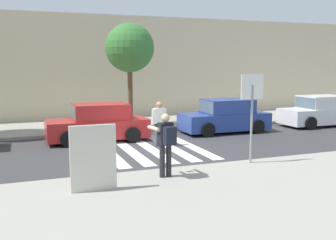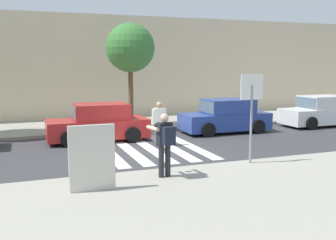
{
  "view_description": "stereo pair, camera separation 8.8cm",
  "coord_description": "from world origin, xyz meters",
  "px_view_note": "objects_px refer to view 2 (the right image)",
  "views": [
    {
      "loc": [
        -4.51,
        -13.72,
        3.17
      ],
      "look_at": [
        0.6,
        -0.2,
        1.1
      ],
      "focal_mm": 42.0,
      "sensor_mm": 36.0,
      "label": 1
    },
    {
      "loc": [
        -4.42,
        -13.75,
        3.17
      ],
      "look_at": [
        0.6,
        -0.2,
        1.1
      ],
      "focal_mm": 42.0,
      "sensor_mm": 36.0,
      "label": 2
    }
  ],
  "objects_px": {
    "street_tree_center": "(130,48)",
    "advertising_board": "(92,158)",
    "pedestrian_crossing": "(159,121)",
    "photographer_with_backpack": "(165,140)",
    "stop_sign": "(252,99)",
    "parked_car_white": "(321,112)",
    "parked_car_blue": "(226,117)",
    "parked_car_red": "(99,123)"
  },
  "relations": [
    {
      "from": "advertising_board",
      "to": "parked_car_red",
      "type": "bearing_deg",
      "value": 78.37
    },
    {
      "from": "parked_car_red",
      "to": "pedestrian_crossing",
      "type": "bearing_deg",
      "value": -42.43
    },
    {
      "from": "stop_sign",
      "to": "parked_car_white",
      "type": "relative_size",
      "value": 0.66
    },
    {
      "from": "photographer_with_backpack",
      "to": "advertising_board",
      "type": "xyz_separation_m",
      "value": [
        -2.03,
        -0.46,
        -0.23
      ]
    },
    {
      "from": "parked_car_red",
      "to": "advertising_board",
      "type": "height_order",
      "value": "advertising_board"
    },
    {
      "from": "photographer_with_backpack",
      "to": "parked_car_blue",
      "type": "bearing_deg",
      "value": 50.19
    },
    {
      "from": "street_tree_center",
      "to": "stop_sign",
      "type": "bearing_deg",
      "value": -79.41
    },
    {
      "from": "pedestrian_crossing",
      "to": "parked_car_red",
      "type": "bearing_deg",
      "value": 137.57
    },
    {
      "from": "photographer_with_backpack",
      "to": "parked_car_blue",
      "type": "xyz_separation_m",
      "value": [
        5.31,
        6.37,
        -0.44
      ]
    },
    {
      "from": "pedestrian_crossing",
      "to": "parked_car_blue",
      "type": "relative_size",
      "value": 0.42
    },
    {
      "from": "stop_sign",
      "to": "pedestrian_crossing",
      "type": "xyz_separation_m",
      "value": [
        -1.58,
        3.99,
        -1.15
      ]
    },
    {
      "from": "street_tree_center",
      "to": "advertising_board",
      "type": "bearing_deg",
      "value": -110.4
    },
    {
      "from": "parked_car_red",
      "to": "parked_car_white",
      "type": "height_order",
      "value": "same"
    },
    {
      "from": "advertising_board",
      "to": "pedestrian_crossing",
      "type": "bearing_deg",
      "value": 55.53
    },
    {
      "from": "parked_car_white",
      "to": "photographer_with_backpack",
      "type": "bearing_deg",
      "value": -149.58
    },
    {
      "from": "stop_sign",
      "to": "parked_car_blue",
      "type": "bearing_deg",
      "value": 68.24
    },
    {
      "from": "stop_sign",
      "to": "parked_car_red",
      "type": "distance_m",
      "value": 7.0
    },
    {
      "from": "parked_car_white",
      "to": "street_tree_center",
      "type": "relative_size",
      "value": 0.82
    },
    {
      "from": "photographer_with_backpack",
      "to": "pedestrian_crossing",
      "type": "height_order",
      "value": "photographer_with_backpack"
    },
    {
      "from": "stop_sign",
      "to": "parked_car_blue",
      "type": "relative_size",
      "value": 0.66
    },
    {
      "from": "parked_car_red",
      "to": "street_tree_center",
      "type": "distance_m",
      "value": 4.52
    },
    {
      "from": "pedestrian_crossing",
      "to": "advertising_board",
      "type": "distance_m",
      "value": 6.05
    },
    {
      "from": "parked_car_red",
      "to": "parked_car_white",
      "type": "bearing_deg",
      "value": -0.0
    },
    {
      "from": "stop_sign",
      "to": "advertising_board",
      "type": "height_order",
      "value": "stop_sign"
    },
    {
      "from": "stop_sign",
      "to": "advertising_board",
      "type": "distance_m",
      "value": 5.24
    },
    {
      "from": "parked_car_red",
      "to": "advertising_board",
      "type": "relative_size",
      "value": 2.56
    },
    {
      "from": "photographer_with_backpack",
      "to": "street_tree_center",
      "type": "relative_size",
      "value": 0.35
    },
    {
      "from": "parked_car_white",
      "to": "advertising_board",
      "type": "height_order",
      "value": "advertising_board"
    },
    {
      "from": "parked_car_white",
      "to": "advertising_board",
      "type": "xyz_separation_m",
      "value": [
        -12.88,
        -6.83,
        0.21
      ]
    },
    {
      "from": "parked_car_blue",
      "to": "advertising_board",
      "type": "bearing_deg",
      "value": -137.04
    },
    {
      "from": "pedestrian_crossing",
      "to": "parked_car_blue",
      "type": "height_order",
      "value": "pedestrian_crossing"
    },
    {
      "from": "parked_car_white",
      "to": "advertising_board",
      "type": "distance_m",
      "value": 14.58
    },
    {
      "from": "parked_car_blue",
      "to": "street_tree_center",
      "type": "relative_size",
      "value": 0.82
    },
    {
      "from": "parked_car_red",
      "to": "stop_sign",
      "type": "bearing_deg",
      "value": -58.3
    },
    {
      "from": "stop_sign",
      "to": "photographer_with_backpack",
      "type": "bearing_deg",
      "value": -169.74
    },
    {
      "from": "pedestrian_crossing",
      "to": "street_tree_center",
      "type": "xyz_separation_m",
      "value": [
        0.03,
        4.31,
        2.93
      ]
    },
    {
      "from": "parked_car_white",
      "to": "parked_car_blue",
      "type": "bearing_deg",
      "value": 180.0
    },
    {
      "from": "photographer_with_backpack",
      "to": "pedestrian_crossing",
      "type": "xyz_separation_m",
      "value": [
        1.4,
        4.53,
        -0.19
      ]
    },
    {
      "from": "stop_sign",
      "to": "photographer_with_backpack",
      "type": "relative_size",
      "value": 1.58
    },
    {
      "from": "stop_sign",
      "to": "parked_car_white",
      "type": "xyz_separation_m",
      "value": [
        7.87,
        5.83,
        -1.4
      ]
    },
    {
      "from": "photographer_with_backpack",
      "to": "parked_car_red",
      "type": "height_order",
      "value": "photographer_with_backpack"
    },
    {
      "from": "pedestrian_crossing",
      "to": "parked_car_white",
      "type": "height_order",
      "value": "pedestrian_crossing"
    }
  ]
}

